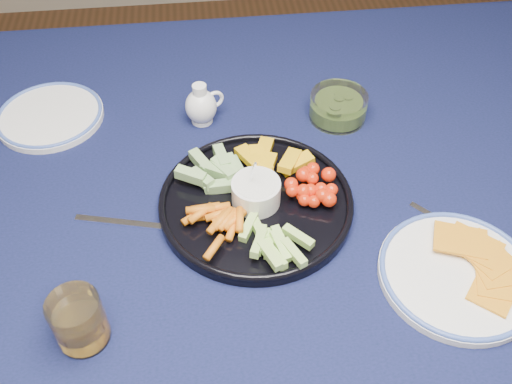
{
  "coord_description": "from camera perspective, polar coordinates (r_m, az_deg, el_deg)",
  "views": [
    {
      "loc": [
        -0.12,
        -0.71,
        1.46
      ],
      "look_at": [
        -0.05,
        -0.08,
        0.78
      ],
      "focal_mm": 40.0,
      "sensor_mm": 36.0,
      "label": 1
    }
  ],
  "objects": [
    {
      "name": "juice_tumbler",
      "position": [
        0.82,
        -17.22,
        -12.36
      ],
      "size": [
        0.07,
        0.07,
        0.08
      ],
      "color": "white",
      "rests_on": "dining_table"
    },
    {
      "name": "side_plate_extra",
      "position": [
        1.19,
        -19.91,
        7.21
      ],
      "size": [
        0.2,
        0.2,
        0.02
      ],
      "color": "white",
      "rests_on": "dining_table"
    },
    {
      "name": "fork_right",
      "position": [
        0.98,
        20.33,
        -4.2
      ],
      "size": [
        0.13,
        0.14,
        0.0
      ],
      "color": "white",
      "rests_on": "dining_table"
    },
    {
      "name": "crudite_platter",
      "position": [
        0.95,
        -0.13,
        -0.72
      ],
      "size": [
        0.32,
        0.32,
        0.1
      ],
      "color": "black",
      "rests_on": "dining_table"
    },
    {
      "name": "cheese_plate",
      "position": [
        0.91,
        19.56,
        -7.59
      ],
      "size": [
        0.24,
        0.24,
        0.03
      ],
      "color": "white",
      "rests_on": "dining_table"
    },
    {
      "name": "dining_table",
      "position": [
        1.08,
        2.03,
        -1.17
      ],
      "size": [
        1.67,
        1.07,
        0.75
      ],
      "color": "#452B17",
      "rests_on": "ground"
    },
    {
      "name": "creamer_pitcher",
      "position": [
        1.1,
        -5.48,
        8.57
      ],
      "size": [
        0.08,
        0.06,
        0.08
      ],
      "color": "white",
      "rests_on": "dining_table"
    },
    {
      "name": "pickle_bowl",
      "position": [
        1.13,
        8.21,
        8.36
      ],
      "size": [
        0.11,
        0.11,
        0.05
      ],
      "color": "white",
      "rests_on": "dining_table"
    },
    {
      "name": "fork_left",
      "position": [
        0.95,
        -11.32,
        -3.25
      ],
      "size": [
        0.19,
        0.07,
        0.0
      ],
      "color": "white",
      "rests_on": "dining_table"
    }
  ]
}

